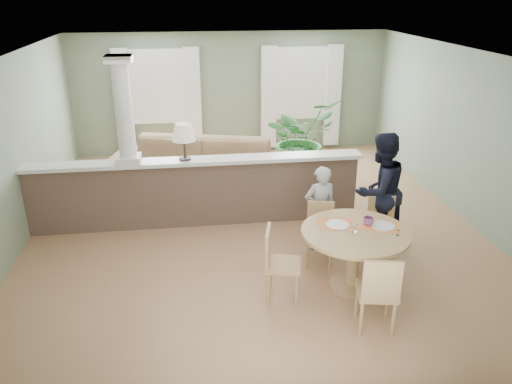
{
  "coord_description": "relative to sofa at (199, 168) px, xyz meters",
  "views": [
    {
      "loc": [
        -0.95,
        -7.21,
        3.6
      ],
      "look_at": [
        -0.1,
        -1.0,
        1.01
      ],
      "focal_mm": 35.0,
      "sensor_mm": 36.0,
      "label": 1
    }
  ],
  "objects": [
    {
      "name": "ground",
      "position": [
        0.82,
        -1.54,
        -0.48
      ],
      "size": [
        8.0,
        8.0,
        0.0
      ],
      "primitive_type": "plane",
      "color": "tan",
      "rests_on": "ground"
    },
    {
      "name": "room_shell",
      "position": [
        0.79,
        -0.92,
        1.33
      ],
      "size": [
        7.02,
        8.02,
        2.71
      ],
      "color": "gray",
      "rests_on": "ground"
    },
    {
      "name": "pony_wall",
      "position": [
        -0.17,
        -1.34,
        0.22
      ],
      "size": [
        5.32,
        0.38,
        2.7
      ],
      "color": "brown",
      "rests_on": "ground"
    },
    {
      "name": "sofa",
      "position": [
        0.0,
        0.0,
        0.0
      ],
      "size": [
        3.53,
        2.09,
        0.97
      ],
      "primitive_type": "imported",
      "rotation": [
        0.0,
        0.0,
        -0.26
      ],
      "color": "#92744F",
      "rests_on": "ground"
    },
    {
      "name": "houseplant",
      "position": [
        2.03,
        0.62,
        0.3
      ],
      "size": [
        1.86,
        1.8,
        1.57
      ],
      "primitive_type": "imported",
      "rotation": [
        0.0,
        0.0,
        0.59
      ],
      "color": "#2A6B2D",
      "rests_on": "ground"
    },
    {
      "name": "dining_table",
      "position": [
        1.83,
        -3.48,
        0.16
      ],
      "size": [
        1.34,
        1.34,
        0.91
      ],
      "rotation": [
        0.0,
        0.0,
        -0.11
      ],
      "color": "tan",
      "rests_on": "ground"
    },
    {
      "name": "chair_far_boy",
      "position": [
        1.58,
        -2.75,
        -0.01
      ],
      "size": [
        0.47,
        0.47,
        0.86
      ],
      "rotation": [
        0.0,
        0.0,
        -0.26
      ],
      "color": "tan",
      "rests_on": "ground"
    },
    {
      "name": "chair_far_man",
      "position": [
        2.45,
        -2.66,
        0.01
      ],
      "size": [
        0.56,
        0.56,
        0.89
      ],
      "rotation": [
        0.0,
        0.0,
        -0.64
      ],
      "color": "tan",
      "rests_on": "ground"
    },
    {
      "name": "chair_near",
      "position": [
        1.82,
        -4.36,
        0.05
      ],
      "size": [
        0.51,
        0.51,
        0.96
      ],
      "rotation": [
        0.0,
        0.0,
        2.96
      ],
      "color": "tan",
      "rests_on": "ground"
    },
    {
      "name": "chair_side",
      "position": [
        0.84,
        -3.55,
        0.03
      ],
      "size": [
        0.51,
        0.51,
        0.93
      ],
      "rotation": [
        0.0,
        0.0,
        1.33
      ],
      "color": "tan",
      "rests_on": "ground"
    },
    {
      "name": "child_person",
      "position": [
        1.66,
        -2.42,
        0.16
      ],
      "size": [
        0.5,
        0.36,
        1.28
      ],
      "primitive_type": "imported",
      "rotation": [
        0.0,
        0.0,
        3.26
      ],
      "color": "#ABABB0",
      "rests_on": "ground"
    },
    {
      "name": "man_person",
      "position": [
        2.53,
        -2.41,
        0.38
      ],
      "size": [
        1.03,
        0.94,
        1.73
      ],
      "primitive_type": "imported",
      "rotation": [
        0.0,
        0.0,
        3.55
      ],
      "color": "black",
      "rests_on": "ground"
    }
  ]
}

